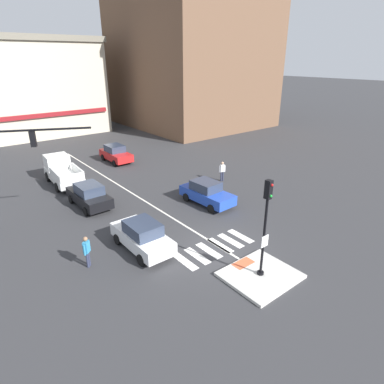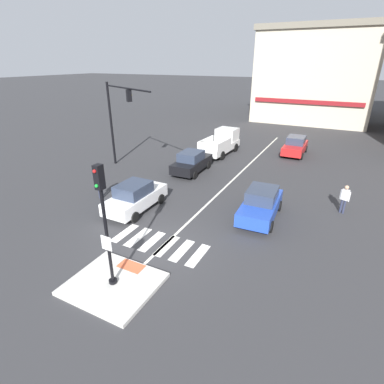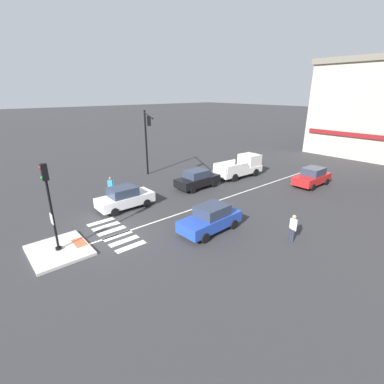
{
  "view_description": "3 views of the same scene",
  "coord_description": "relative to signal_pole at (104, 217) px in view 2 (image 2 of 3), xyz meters",
  "views": [
    {
      "loc": [
        -10.46,
        -10.86,
        9.61
      ],
      "look_at": [
        1.21,
        3.75,
        1.86
      ],
      "focal_mm": 30.54,
      "sensor_mm": 36.0,
      "label": 1
    },
    {
      "loc": [
        6.76,
        -9.53,
        7.9
      ],
      "look_at": [
        0.08,
        3.51,
        1.39
      ],
      "focal_mm": 27.86,
      "sensor_mm": 36.0,
      "label": 2
    },
    {
      "loc": [
        14.55,
        -5.84,
        8.14
      ],
      "look_at": [
        1.21,
        5.42,
        1.8
      ],
      "focal_mm": 26.07,
      "sensor_mm": 36.0,
      "label": 3
    }
  ],
  "objects": [
    {
      "name": "ground_plane",
      "position": [
        0.0,
        2.93,
        -2.99
      ],
      "size": [
        300.0,
        300.0,
        0.0
      ],
      "primitive_type": "plane",
      "color": "#333335"
    },
    {
      "name": "traffic_island",
      "position": [
        0.0,
        0.01,
        -2.91
      ],
      "size": [
        3.28,
        2.88,
        0.15
      ],
      "primitive_type": "cube",
      "color": "beige",
      "rests_on": "ground"
    },
    {
      "name": "tactile_pad_front",
      "position": [
        0.0,
        1.1,
        -2.83
      ],
      "size": [
        1.1,
        0.6,
        0.01
      ],
      "primitive_type": "cube",
      "color": "#DB5B38",
      "rests_on": "traffic_island"
    },
    {
      "name": "signal_pole",
      "position": [
        0.0,
        0.0,
        0.0
      ],
      "size": [
        0.44,
        0.38,
        4.71
      ],
      "color": "black",
      "rests_on": "traffic_island"
    },
    {
      "name": "crosswalk_stripe_a",
      "position": [
        -2.04,
        3.2,
        -2.98
      ],
      "size": [
        0.44,
        1.8,
        0.01
      ],
      "primitive_type": "cube",
      "color": "silver",
      "rests_on": "ground"
    },
    {
      "name": "crosswalk_stripe_b",
      "position": [
        -1.22,
        3.2,
        -2.98
      ],
      "size": [
        0.44,
        1.8,
        0.01
      ],
      "primitive_type": "cube",
      "color": "silver",
      "rests_on": "ground"
    },
    {
      "name": "crosswalk_stripe_c",
      "position": [
        -0.41,
        3.2,
        -2.98
      ],
      "size": [
        0.44,
        1.8,
        0.01
      ],
      "primitive_type": "cube",
      "color": "silver",
      "rests_on": "ground"
    },
    {
      "name": "crosswalk_stripe_d",
      "position": [
        0.41,
        3.2,
        -2.98
      ],
      "size": [
        0.44,
        1.8,
        0.01
      ],
      "primitive_type": "cube",
      "color": "silver",
      "rests_on": "ground"
    },
    {
      "name": "crosswalk_stripe_e",
      "position": [
        1.22,
        3.2,
        -2.98
      ],
      "size": [
        0.44,
        1.8,
        0.01
      ],
      "primitive_type": "cube",
      "color": "silver",
      "rests_on": "ground"
    },
    {
      "name": "crosswalk_stripe_f",
      "position": [
        2.04,
        3.2,
        -2.98
      ],
      "size": [
        0.44,
        1.8,
        0.01
      ],
      "primitive_type": "cube",
      "color": "silver",
      "rests_on": "ground"
    },
    {
      "name": "lane_centre_line",
      "position": [
        0.28,
        12.93,
        -2.98
      ],
      "size": [
        0.14,
        28.0,
        0.01
      ],
      "primitive_type": "cube",
      "color": "silver",
      "rests_on": "ground"
    },
    {
      "name": "traffic_light_mast",
      "position": [
        -8.53,
        11.01,
        1.35
      ],
      "size": [
        5.98,
        2.94,
        6.42
      ],
      "color": "black",
      "rests_on": "ground"
    },
    {
      "name": "building_corner_left",
      "position": [
        1.9,
        43.91,
        3.05
      ],
      "size": [
        14.99,
        19.26,
        12.03
      ],
      "color": "beige",
      "rests_on": "ground"
    },
    {
      "name": "car_white_westbound_near",
      "position": [
        -3.09,
        5.56,
        -2.18
      ],
      "size": [
        1.86,
        4.11,
        1.64
      ],
      "color": "white",
      "rests_on": "ground"
    },
    {
      "name": "car_blue_eastbound_mid",
      "position": [
        3.5,
        7.9,
        -2.18
      ],
      "size": [
        2.0,
        4.18,
        1.64
      ],
      "color": "#2347B7",
      "rests_on": "ground"
    },
    {
      "name": "car_black_westbound_far",
      "position": [
        -3.12,
        12.61,
        -2.18
      ],
      "size": [
        1.91,
        4.14,
        1.64
      ],
      "color": "black",
      "rests_on": "ground"
    },
    {
      "name": "car_red_eastbound_distant",
      "position": [
        3.08,
        21.07,
        -2.18
      ],
      "size": [
        1.85,
        4.1,
        1.64
      ],
      "color": "red",
      "rests_on": "ground"
    },
    {
      "name": "pickup_truck_white_westbound_distant",
      "position": [
        -3.02,
        18.47,
        -2.01
      ],
      "size": [
        2.26,
        5.19,
        2.08
      ],
      "color": "white",
      "rests_on": "ground"
    },
    {
      "name": "pedestrian_at_curb_left",
      "position": [
        -6.0,
        5.85,
        -2.01
      ],
      "size": [
        0.43,
        0.41,
        1.67
      ],
      "color": "#2D334C",
      "rests_on": "ground"
    },
    {
      "name": "pedestrian_waiting_far_side",
      "position": [
        7.47,
        10.52,
        -2.01
      ],
      "size": [
        0.52,
        0.34,
        1.67
      ],
      "color": "#2D334C",
      "rests_on": "ground"
    }
  ]
}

